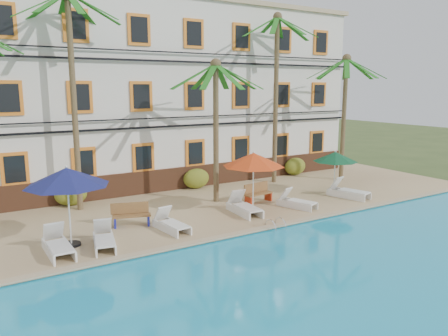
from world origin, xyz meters
TOP-DOWN VIEW (x-y plane):
  - ground at (0.00, 0.00)m, footprint 100.00×100.00m
  - pool_deck at (0.00, 5.00)m, footprint 30.00×12.00m
  - swimming_pool at (0.00, -7.00)m, footprint 26.00×12.00m
  - pool_coping at (0.00, -0.90)m, footprint 30.00×0.35m
  - hotel_building at (0.00, 9.98)m, footprint 25.40×6.44m
  - palm_b at (-5.08, 5.69)m, footprint 4.45×4.45m
  - palm_c at (0.89, 3.68)m, footprint 4.45×4.45m
  - palm_d at (6.00, 5.66)m, footprint 4.45×4.45m
  - palm_e at (9.81, 4.08)m, footprint 4.45×4.45m
  - shrub_left at (-5.27, 6.60)m, footprint 1.50×0.90m
  - shrub_mid at (1.36, 6.60)m, footprint 1.50×0.90m
  - shrub_right at (8.39, 6.60)m, footprint 1.50×0.90m
  - umbrella_blue at (-6.49, 1.17)m, footprint 2.87×2.87m
  - umbrella_red at (1.39, 1.30)m, footprint 2.73×2.73m
  - umbrella_green at (6.87, 1.78)m, footprint 2.27×2.27m
  - lounger_a at (-7.03, 0.61)m, footprint 0.74×2.03m
  - lounger_b at (-5.54, 0.44)m, footprint 1.07×1.99m
  - lounger_c at (-2.82, 0.83)m, footprint 0.87×1.92m
  - lounger_d at (0.87, 1.25)m, footprint 0.88×2.11m
  - lounger_e at (3.48, 0.81)m, footprint 1.21×1.94m
  - lounger_f at (6.92, 0.87)m, footprint 1.26×2.19m
  - bench_left at (-3.90, 2.22)m, footprint 1.57×0.91m
  - bench_right at (2.50, 2.49)m, footprint 1.55×0.65m
  - pool_ladder at (0.85, -1.00)m, footprint 0.54×0.74m

SIDE VIEW (x-z plane):
  - ground at x=0.00m, z-range 0.00..0.00m
  - swimming_pool at x=0.00m, z-range 0.00..0.20m
  - pool_deck at x=0.00m, z-range 0.00..0.25m
  - pool_ladder at x=0.85m, z-range -0.12..0.62m
  - pool_coping at x=0.00m, z-range 0.25..0.31m
  - lounger_e at x=3.48m, z-range 0.10..0.96m
  - lounger_c at x=-2.82m, z-range 0.10..0.97m
  - lounger_b at x=-5.54m, z-range 0.09..0.99m
  - lounger_a at x=-7.03m, z-range 0.08..1.04m
  - lounger_d at x=0.87m, z-range 0.08..1.05m
  - lounger_f at x=6.92m, z-range 0.08..1.06m
  - bench_left at x=-3.90m, z-range 0.26..1.18m
  - bench_right at x=2.50m, z-range 0.26..1.18m
  - shrub_left at x=-5.27m, z-range 0.25..1.35m
  - shrub_mid at x=1.36m, z-range 0.25..1.35m
  - shrub_right at x=8.39m, z-range 0.25..1.35m
  - umbrella_green at x=6.87m, z-range 1.05..3.32m
  - umbrella_red at x=1.39m, z-range 1.22..3.94m
  - umbrella_blue at x=-6.49m, z-range 1.27..4.13m
  - palm_c at x=0.89m, z-range 1.29..8.06m
  - palm_e at x=9.81m, z-range 1.34..8.66m
  - hotel_building at x=0.00m, z-range 0.26..10.49m
  - palm_d at x=6.00m, z-range 1.49..10.98m
  - palm_b at x=-5.08m, z-range 1.50..11.08m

